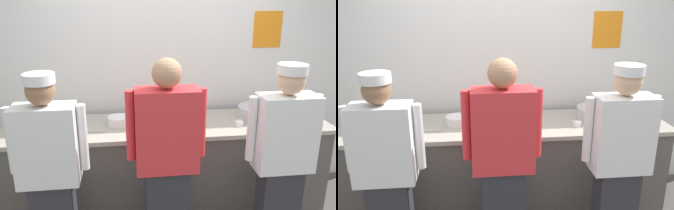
# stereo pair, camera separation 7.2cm
# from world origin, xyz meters

# --- Properties ---
(wall_back) EXTENTS (4.96, 0.11, 2.83)m
(wall_back) POSITION_xyz_m (0.00, 0.89, 1.42)
(wall_back) COLOR white
(wall_back) RESTS_ON ground
(prep_counter) EXTENTS (3.16, 0.74, 0.93)m
(prep_counter) POSITION_xyz_m (0.00, 0.39, 0.47)
(prep_counter) COLOR #56514C
(prep_counter) RESTS_ON ground
(chef_near_left) EXTENTS (0.59, 0.24, 1.62)m
(chef_near_left) POSITION_xyz_m (-0.98, -0.30, 0.86)
(chef_near_left) COLOR #2D2D33
(chef_near_left) RESTS_ON ground
(chef_center) EXTENTS (0.62, 0.24, 1.70)m
(chef_center) POSITION_xyz_m (-0.09, -0.30, 0.90)
(chef_center) COLOR #2D2D33
(chef_center) RESTS_ON ground
(chef_far_right) EXTENTS (0.60, 0.24, 1.64)m
(chef_far_right) POSITION_xyz_m (0.85, -0.34, 0.88)
(chef_far_right) COLOR #2D2D33
(chef_far_right) RESTS_ON ground
(plate_stack_front) EXTENTS (0.21, 0.21, 0.08)m
(plate_stack_front) POSITION_xyz_m (-0.47, 0.42, 0.98)
(plate_stack_front) COLOR white
(plate_stack_front) RESTS_ON prep_counter
(mixing_bowl_steel) EXTENTS (0.36, 0.36, 0.13)m
(mixing_bowl_steel) POSITION_xyz_m (0.91, 0.43, 1.00)
(mixing_bowl_steel) COLOR #B7BABF
(mixing_bowl_steel) RESTS_ON prep_counter
(sheet_tray) EXTENTS (0.48, 0.38, 0.02)m
(sheet_tray) POSITION_xyz_m (-1.06, 0.42, 0.95)
(sheet_tray) COLOR #B7BABF
(sheet_tray) RESTS_ON prep_counter
(squeeze_bottle_primary) EXTENTS (0.06, 0.06, 0.21)m
(squeeze_bottle_primary) POSITION_xyz_m (0.15, 0.45, 1.04)
(squeeze_bottle_primary) COLOR red
(squeeze_bottle_primary) RESTS_ON prep_counter
(squeeze_bottle_secondary) EXTENTS (0.06, 0.06, 0.21)m
(squeeze_bottle_secondary) POSITION_xyz_m (1.39, 0.63, 1.04)
(squeeze_bottle_secondary) COLOR orange
(squeeze_bottle_secondary) RESTS_ON prep_counter
(squeeze_bottle_spare) EXTENTS (0.06, 0.06, 0.18)m
(squeeze_bottle_spare) POSITION_xyz_m (-1.32, 0.51, 1.02)
(squeeze_bottle_spare) COLOR #E5E066
(squeeze_bottle_spare) RESTS_ON prep_counter
(ramekin_green_sauce) EXTENTS (0.08, 0.08, 0.05)m
(ramekin_green_sauce) POSITION_xyz_m (0.68, 0.26, 0.96)
(ramekin_green_sauce) COLOR white
(ramekin_green_sauce) RESTS_ON prep_counter
(ramekin_red_sauce) EXTENTS (0.10, 0.10, 0.05)m
(ramekin_red_sauce) POSITION_xyz_m (-0.15, 0.50, 0.96)
(ramekin_red_sauce) COLOR white
(ramekin_red_sauce) RESTS_ON prep_counter
(ramekin_orange_sauce) EXTENTS (0.11, 0.11, 0.04)m
(ramekin_orange_sauce) POSITION_xyz_m (0.32, 0.57, 0.96)
(ramekin_orange_sauce) COLOR white
(ramekin_orange_sauce) RESTS_ON prep_counter
(ramekin_yellow_sauce) EXTENTS (0.08, 0.08, 0.04)m
(ramekin_yellow_sauce) POSITION_xyz_m (0.09, 0.25, 0.96)
(ramekin_yellow_sauce) COLOR white
(ramekin_yellow_sauce) RESTS_ON prep_counter
(deli_cup) EXTENTS (0.09, 0.09, 0.09)m
(deli_cup) POSITION_xyz_m (-0.20, 0.31, 0.98)
(deli_cup) COLOR white
(deli_cup) RESTS_ON prep_counter
(chefs_knife) EXTENTS (0.28, 0.03, 0.02)m
(chefs_knife) POSITION_xyz_m (-0.76, 0.27, 0.94)
(chefs_knife) COLOR #B7BABF
(chefs_knife) RESTS_ON prep_counter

